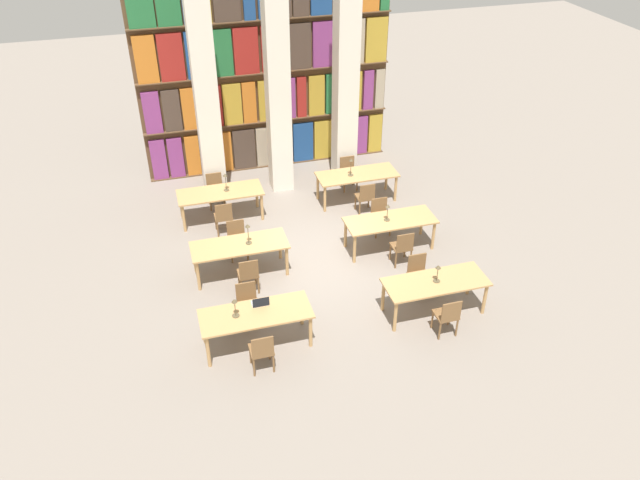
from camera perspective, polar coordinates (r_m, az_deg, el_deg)
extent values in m
plane|color=gray|center=(14.28, -0.26, -1.82)|extent=(40.00, 40.00, 0.00)
cube|color=brown|center=(17.38, -4.95, 15.06)|extent=(6.87, 0.06, 5.50)
cube|color=brown|center=(18.44, -4.53, 7.00)|extent=(6.87, 0.35, 0.03)
cube|color=#84387A|center=(17.87, -14.53, 7.20)|extent=(0.41, 0.20, 1.17)
cube|color=#84387A|center=(17.88, -13.04, 7.43)|extent=(0.40, 0.20, 1.17)
cube|color=orange|center=(17.90, -11.56, 7.65)|extent=(0.38, 0.20, 1.17)
cube|color=#236B38|center=(17.93, -10.07, 7.87)|extent=(0.40, 0.20, 1.17)
cube|color=orange|center=(17.97, -8.71, 8.07)|extent=(0.40, 0.20, 1.17)
cube|color=#47382D|center=(18.03, -6.96, 8.31)|extent=(0.62, 0.20, 1.17)
cube|color=tan|center=(18.13, -4.83, 8.60)|extent=(0.66, 0.20, 1.17)
cube|color=#47382D|center=(18.24, -3.13, 8.82)|extent=(0.35, 0.20, 1.17)
cube|color=navy|center=(18.34, -1.61, 9.01)|extent=(0.58, 0.20, 1.17)
cube|color=#B7932D|center=(18.50, 0.39, 9.25)|extent=(0.64, 0.20, 1.17)
cube|color=#47382D|center=(18.66, 2.14, 9.46)|extent=(0.48, 0.20, 1.17)
cube|color=#84387A|center=(18.81, 3.63, 9.62)|extent=(0.43, 0.20, 1.17)
cube|color=#B7932D|center=(18.96, 4.98, 9.77)|extent=(0.40, 0.20, 1.17)
cube|color=brown|center=(17.86, -4.73, 10.93)|extent=(6.87, 0.35, 0.03)
cube|color=#84387A|center=(17.33, -15.11, 11.22)|extent=(0.44, 0.20, 1.14)
cube|color=#47382D|center=(17.34, -13.41, 11.48)|extent=(0.46, 0.20, 1.14)
cube|color=orange|center=(17.36, -11.61, 11.75)|extent=(0.54, 0.20, 1.14)
cube|color=maroon|center=(17.40, -9.80, 12.00)|extent=(0.50, 0.20, 1.14)
cube|color=#B7932D|center=(17.46, -8.05, 12.24)|extent=(0.50, 0.20, 1.14)
cube|color=orange|center=(17.52, -6.52, 12.43)|extent=(0.37, 0.20, 1.14)
cube|color=#B7932D|center=(17.59, -5.20, 12.59)|extent=(0.29, 0.20, 1.14)
cube|color=maroon|center=(17.65, -4.14, 12.72)|extent=(0.26, 0.20, 1.14)
cube|color=#84387A|center=(17.72, -2.98, 12.85)|extent=(0.41, 0.20, 1.14)
cube|color=maroon|center=(17.80, -1.75, 12.98)|extent=(0.26, 0.20, 1.14)
cube|color=#B7932D|center=(17.91, -0.37, 13.13)|extent=(0.45, 0.20, 1.14)
cube|color=#236B38|center=(18.03, 1.13, 13.27)|extent=(0.41, 0.20, 1.14)
cube|color=#B7932D|center=(18.19, 2.85, 13.43)|extent=(0.57, 0.20, 1.14)
cube|color=#84387A|center=(18.35, 4.38, 13.56)|extent=(0.29, 0.20, 1.14)
cube|color=tan|center=(18.47, 5.41, 13.64)|extent=(0.26, 0.20, 1.14)
cube|color=brown|center=(17.37, -4.95, 15.10)|extent=(6.87, 0.35, 0.03)
cube|color=orange|center=(16.86, -15.66, 15.65)|extent=(0.54, 0.20, 1.21)
cube|color=maroon|center=(16.87, -13.46, 15.98)|extent=(0.62, 0.20, 1.21)
cube|color=navy|center=(16.91, -11.36, 16.27)|extent=(0.48, 0.20, 1.21)
cube|color=#236B38|center=(16.97, -9.21, 16.55)|extent=(0.67, 0.20, 1.21)
cube|color=maroon|center=(17.06, -6.81, 16.83)|extent=(0.65, 0.20, 1.21)
cube|color=maroon|center=(17.19, -4.38, 17.09)|extent=(0.61, 0.20, 1.21)
cube|color=#47382D|center=(17.33, -2.02, 17.31)|extent=(0.66, 0.20, 1.21)
cube|color=#84387A|center=(17.52, 0.42, 17.51)|extent=(0.69, 0.20, 1.21)
cube|color=#47382D|center=(17.68, 2.21, 17.64)|extent=(0.33, 0.20, 1.21)
cube|color=tan|center=(17.80, 3.45, 17.72)|extent=(0.34, 0.20, 1.21)
cube|color=#B7932D|center=(17.97, 5.11, 17.81)|extent=(0.61, 0.20, 1.21)
cube|color=brown|center=(16.98, -5.19, 19.50)|extent=(6.87, 0.35, 0.03)
cube|color=#236B38|center=(16.53, -16.17, 19.82)|extent=(0.65, 0.20, 0.99)
cube|color=#236B38|center=(16.55, -13.76, 20.17)|extent=(0.59, 0.20, 0.99)
cube|color=navy|center=(16.58, -11.82, 20.43)|extent=(0.39, 0.20, 0.99)
cube|color=#B7932D|center=(16.62, -10.48, 20.60)|extent=(0.25, 0.20, 0.99)
cube|color=#47382D|center=(16.68, -8.57, 20.82)|extent=(0.68, 0.20, 0.99)
cube|color=silver|center=(15.76, -10.48, 13.57)|extent=(0.57, 0.57, 6.00)
cube|color=silver|center=(16.01, -3.93, 14.38)|extent=(0.57, 0.57, 6.00)
cube|color=silver|center=(16.45, 2.38, 14.98)|extent=(0.57, 0.57, 6.00)
cube|color=tan|center=(11.70, -5.90, -6.73)|extent=(2.09, 0.82, 0.04)
cylinder|color=tan|center=(11.65, -10.19, -9.99)|extent=(0.07, 0.07, 0.74)
cylinder|color=tan|center=(11.86, -0.87, -8.35)|extent=(0.07, 0.07, 0.74)
cylinder|color=tan|center=(12.14, -10.61, -7.88)|extent=(0.07, 0.07, 0.74)
cylinder|color=tan|center=(12.34, -1.69, -6.35)|extent=(0.07, 0.07, 0.74)
cylinder|color=brown|center=(11.71, -6.38, -10.35)|extent=(0.04, 0.04, 0.42)
cylinder|color=brown|center=(11.75, -4.63, -10.04)|extent=(0.04, 0.04, 0.42)
cylinder|color=brown|center=(11.47, -6.05, -11.50)|extent=(0.04, 0.04, 0.42)
cylinder|color=brown|center=(11.51, -4.26, -11.18)|extent=(0.04, 0.04, 0.42)
cube|color=brown|center=(11.44, -5.39, -9.94)|extent=(0.42, 0.40, 0.04)
cube|color=brown|center=(11.15, -5.26, -9.73)|extent=(0.40, 0.03, 0.42)
cylinder|color=brown|center=(12.42, -5.53, -7.18)|extent=(0.04, 0.04, 0.42)
cylinder|color=brown|center=(12.38, -7.18, -7.46)|extent=(0.04, 0.04, 0.42)
cylinder|color=brown|center=(12.67, -5.84, -6.21)|extent=(0.04, 0.04, 0.42)
cylinder|color=brown|center=(12.64, -7.45, -6.48)|extent=(0.04, 0.04, 0.42)
cube|color=brown|center=(12.38, -6.57, -6.02)|extent=(0.42, 0.40, 0.04)
cube|color=brown|center=(12.37, -6.80, -4.67)|extent=(0.40, 0.03, 0.42)
cylinder|color=brown|center=(11.66, -7.70, -6.86)|extent=(0.14, 0.14, 0.01)
cylinder|color=brown|center=(11.56, -7.76, -6.24)|extent=(0.02, 0.02, 0.32)
cone|color=brown|center=(11.43, -7.84, -5.51)|extent=(0.11, 0.11, 0.07)
cube|color=silver|center=(11.89, -5.50, -5.76)|extent=(0.32, 0.22, 0.01)
cube|color=black|center=(11.74, -5.42, -5.69)|extent=(0.32, 0.01, 0.20)
cube|color=tan|center=(12.59, 10.54, -3.80)|extent=(2.09, 0.82, 0.04)
cylinder|color=tan|center=(12.27, 6.91, -6.95)|extent=(0.07, 0.07, 0.74)
cylinder|color=tan|center=(13.01, 14.83, -5.23)|extent=(0.07, 0.07, 0.74)
cylinder|color=tan|center=(12.73, 5.80, -5.08)|extent=(0.07, 0.07, 0.74)
cylinder|color=tan|center=(13.45, 13.50, -3.53)|extent=(0.07, 0.07, 0.74)
cylinder|color=brown|center=(12.54, 10.23, -7.19)|extent=(0.04, 0.04, 0.42)
cylinder|color=brown|center=(12.67, 11.71, -6.86)|extent=(0.04, 0.04, 0.42)
cylinder|color=brown|center=(12.31, 10.89, -8.18)|extent=(0.04, 0.04, 0.42)
cylinder|color=brown|center=(12.45, 12.40, -7.83)|extent=(0.04, 0.04, 0.42)
cube|color=brown|center=(12.34, 11.43, -6.70)|extent=(0.42, 0.40, 0.04)
cube|color=brown|center=(12.07, 11.93, -6.42)|extent=(0.40, 0.03, 0.42)
cylinder|color=brown|center=(13.30, 9.99, -4.39)|extent=(0.04, 0.04, 0.42)
cylinder|color=brown|center=(13.16, 8.56, -4.67)|extent=(0.04, 0.04, 0.42)
cylinder|color=brown|center=(13.54, 9.40, -3.53)|extent=(0.04, 0.04, 0.42)
cylinder|color=brown|center=(13.41, 7.99, -3.81)|extent=(0.04, 0.04, 0.42)
cube|color=brown|center=(13.21, 9.07, -3.31)|extent=(0.42, 0.40, 0.04)
cube|color=brown|center=(13.21, 8.84, -2.05)|extent=(0.40, 0.03, 0.42)
cylinder|color=brown|center=(12.58, 10.60, -3.69)|extent=(0.14, 0.14, 0.01)
cylinder|color=brown|center=(12.49, 10.68, -3.11)|extent=(0.02, 0.02, 0.31)
cone|color=brown|center=(12.38, 10.77, -2.42)|extent=(0.11, 0.11, 0.07)
cube|color=tan|center=(13.54, -7.39, -0.47)|extent=(2.09, 0.82, 0.04)
cylinder|color=tan|center=(13.43, -11.07, -3.24)|extent=(0.07, 0.07, 0.74)
cylinder|color=tan|center=(13.63, -3.04, -1.94)|extent=(0.07, 0.07, 0.74)
cylinder|color=tan|center=(13.97, -11.40, -1.65)|extent=(0.07, 0.07, 0.74)
cylinder|color=tan|center=(14.16, -3.67, -0.43)|extent=(0.07, 0.07, 0.74)
cylinder|color=brown|center=(13.47, -7.43, -3.53)|extent=(0.04, 0.04, 0.42)
cylinder|color=brown|center=(13.51, -5.93, -3.29)|extent=(0.04, 0.04, 0.42)
cylinder|color=brown|center=(13.21, -7.18, -4.40)|extent=(0.04, 0.04, 0.42)
cylinder|color=brown|center=(13.24, -5.64, -4.14)|extent=(0.04, 0.04, 0.42)
cube|color=brown|center=(13.22, -6.61, -3.04)|extent=(0.42, 0.40, 0.04)
cube|color=brown|center=(12.93, -6.52, -2.71)|extent=(0.40, 0.03, 0.42)
cylinder|color=brown|center=(14.25, -6.64, -1.12)|extent=(0.04, 0.04, 0.42)
cylinder|color=brown|center=(14.21, -8.07, -1.35)|extent=(0.04, 0.04, 0.42)
cylinder|color=brown|center=(14.53, -6.89, -0.38)|extent=(0.04, 0.04, 0.42)
cylinder|color=brown|center=(14.49, -8.28, -0.60)|extent=(0.04, 0.04, 0.42)
cube|color=brown|center=(14.24, -7.54, -0.09)|extent=(0.42, 0.40, 0.04)
cube|color=brown|center=(14.27, -7.73, 1.07)|extent=(0.40, 0.03, 0.42)
cylinder|color=brown|center=(13.54, -6.52, -0.26)|extent=(0.14, 0.14, 0.01)
cylinder|color=brown|center=(13.42, -6.58, 0.48)|extent=(0.02, 0.02, 0.40)
cone|color=brown|center=(13.30, -6.64, 1.33)|extent=(0.11, 0.11, 0.07)
cube|color=tan|center=(14.36, 6.45, 1.80)|extent=(2.09, 0.82, 0.04)
cylinder|color=tan|center=(14.01, 3.18, -0.81)|extent=(0.07, 0.07, 0.74)
cylinder|color=tan|center=(14.67, 10.33, 0.39)|extent=(0.07, 0.07, 0.74)
cylinder|color=tan|center=(14.53, 2.35, 0.62)|extent=(0.07, 0.07, 0.74)
cylinder|color=tan|center=(15.17, 9.29, 1.72)|extent=(0.07, 0.07, 0.74)
cylinder|color=brown|center=(14.26, 6.44, -1.09)|extent=(0.04, 0.04, 0.42)
cylinder|color=brown|center=(14.38, 7.78, -0.86)|extent=(0.04, 0.04, 0.42)
cylinder|color=brown|center=(14.00, 6.95, -1.86)|extent=(0.04, 0.04, 0.42)
cylinder|color=brown|center=(14.13, 8.30, -1.62)|extent=(0.04, 0.04, 0.42)
cube|color=brown|center=(14.06, 7.44, -0.58)|extent=(0.42, 0.40, 0.04)
cube|color=brown|center=(13.79, 7.79, -0.22)|extent=(0.40, 0.03, 0.42)
cylinder|color=brown|center=(15.08, 6.44, 1.06)|extent=(0.04, 0.04, 0.42)
cylinder|color=brown|center=(14.96, 5.15, 0.86)|extent=(0.04, 0.04, 0.42)
cylinder|color=brown|center=(15.34, 5.97, 1.73)|extent=(0.04, 0.04, 0.42)
cylinder|color=brown|center=(15.23, 4.71, 1.53)|extent=(0.04, 0.04, 0.42)
cube|color=brown|center=(15.03, 5.62, 2.04)|extent=(0.42, 0.40, 0.04)
cube|color=brown|center=(15.05, 5.42, 3.14)|extent=(0.40, 0.03, 0.42)
cylinder|color=brown|center=(14.32, 6.13, 1.85)|extent=(0.14, 0.14, 0.01)
cylinder|color=brown|center=(14.23, 6.17, 2.44)|extent=(0.02, 0.02, 0.33)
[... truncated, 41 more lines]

